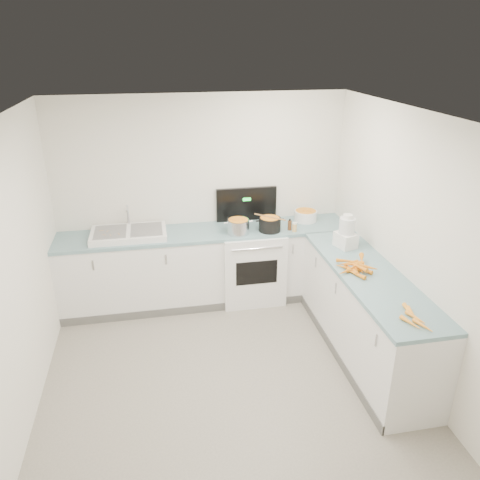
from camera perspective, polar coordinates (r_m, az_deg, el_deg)
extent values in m
cube|color=white|center=(5.81, -4.03, -3.35)|extent=(3.50, 0.60, 0.90)
cube|color=#739AA3|center=(5.61, -4.17, 0.94)|extent=(3.50, 0.62, 0.04)
cube|color=white|center=(5.00, 15.02, -8.92)|extent=(0.60, 2.20, 0.90)
cube|color=#739AA3|center=(4.77, 15.60, -4.14)|extent=(0.62, 2.20, 0.04)
cube|color=white|center=(5.87, 1.34, -3.01)|extent=(0.76, 0.65, 0.90)
cube|color=black|center=(5.87, 0.79, 4.41)|extent=(0.76, 0.05, 0.42)
cube|color=white|center=(5.57, -13.41, 0.77)|extent=(0.86, 0.52, 0.07)
cube|color=slate|center=(5.57, -15.54, 0.97)|extent=(0.36, 0.42, 0.01)
cube|color=slate|center=(5.55, -11.33, 1.29)|extent=(0.36, 0.42, 0.01)
cylinder|color=silver|center=(5.72, -13.49, 3.03)|extent=(0.03, 0.03, 0.24)
cylinder|color=silver|center=(5.49, -0.21, 1.55)|extent=(0.32, 0.32, 0.19)
cylinder|color=black|center=(5.58, 3.65, 1.83)|extent=(0.32, 0.32, 0.19)
cylinder|color=#AD7A47|center=(5.54, 3.67, 2.81)|extent=(0.32, 0.29, 0.02)
cylinder|color=white|center=(5.94, 7.99, 2.96)|extent=(0.37, 0.37, 0.13)
cylinder|color=#593319|center=(5.63, 6.07, 1.79)|extent=(0.05, 0.05, 0.12)
cylinder|color=#E5B266|center=(5.60, 6.66, 1.51)|extent=(0.06, 0.06, 0.10)
cube|color=white|center=(5.26, 12.76, 0.00)|extent=(0.24, 0.27, 0.16)
cylinder|color=silver|center=(5.20, 12.92, 1.71)|extent=(0.17, 0.17, 0.17)
cylinder|color=white|center=(5.16, 13.02, 2.81)|extent=(0.10, 0.10, 0.04)
cone|color=orange|center=(4.78, 12.69, -3.28)|extent=(0.16, 0.17, 0.04)
cone|color=orange|center=(4.78, 14.36, -3.39)|extent=(0.06, 0.18, 0.05)
cone|color=orange|center=(4.77, 14.69, -3.48)|extent=(0.16, 0.20, 0.04)
cone|color=orange|center=(4.83, 14.32, -3.15)|extent=(0.08, 0.17, 0.04)
cone|color=orange|center=(4.73, 13.85, -3.57)|extent=(0.17, 0.08, 0.05)
cone|color=orange|center=(4.73, 13.32, -3.59)|extent=(0.07, 0.20, 0.04)
cone|color=orange|center=(4.73, 13.59, -3.58)|extent=(0.07, 0.19, 0.05)
cone|color=orange|center=(4.66, 14.05, -4.09)|extent=(0.13, 0.20, 0.04)
cone|color=orange|center=(4.70, 12.89, -3.70)|extent=(0.21, 0.13, 0.05)
cone|color=orange|center=(4.82, 14.41, -3.12)|extent=(0.19, 0.17, 0.05)
cone|color=orange|center=(4.87, 12.80, -2.49)|extent=(0.20, 0.10, 0.04)
cone|color=orange|center=(4.73, 15.35, -3.21)|extent=(0.17, 0.15, 0.04)
cone|color=orange|center=(4.90, 14.60, -2.15)|extent=(0.12, 0.18, 0.05)
cone|color=orange|center=(4.72, 14.29, -3.19)|extent=(0.13, 0.20, 0.05)
cone|color=orange|center=(4.76, 13.91, -3.05)|extent=(0.17, 0.14, 0.05)
cone|color=orange|center=(4.78, 13.67, -2.87)|extent=(0.20, 0.06, 0.05)
cone|color=orange|center=(4.79, 13.12, -2.74)|extent=(0.21, 0.07, 0.04)
cone|color=orange|center=(4.04, 21.42, -9.69)|extent=(0.10, 0.19, 0.04)
cone|color=orange|center=(4.04, 20.02, -9.43)|extent=(0.10, 0.20, 0.04)
cone|color=orange|center=(4.13, 20.60, -8.83)|extent=(0.10, 0.20, 0.04)
cone|color=orange|center=(4.17, 20.24, -8.40)|extent=(0.07, 0.20, 0.04)
cone|color=orange|center=(4.21, 19.75, -8.01)|extent=(0.07, 0.18, 0.04)
cube|color=tan|center=(5.62, -16.55, 1.11)|extent=(0.05, 0.01, 0.00)
cube|color=tan|center=(5.56, -14.71, 1.01)|extent=(0.05, 0.03, 0.00)
cube|color=tan|center=(5.59, -15.86, 1.04)|extent=(0.03, 0.04, 0.00)
cube|color=tan|center=(5.48, -15.66, 0.57)|extent=(0.05, 0.01, 0.00)
cube|color=tan|center=(5.46, -15.53, 0.57)|extent=(0.02, 0.04, 0.00)
cube|color=tan|center=(5.47, -14.55, 0.72)|extent=(0.03, 0.05, 0.00)
cube|color=tan|center=(5.66, -14.39, 1.45)|extent=(0.03, 0.03, 0.00)
cube|color=tan|center=(5.67, -16.51, 1.27)|extent=(0.05, 0.01, 0.00)
cube|color=tan|center=(5.50, -16.25, 0.61)|extent=(0.04, 0.03, 0.00)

